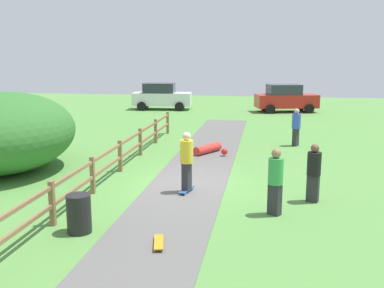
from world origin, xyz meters
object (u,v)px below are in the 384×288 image
skateboard_loose (159,242)px  bystander_green (275,179)px  trash_bin (79,214)px  parked_car_red (286,98)px  skater_riding (187,159)px  parked_car_white (161,96)px  skater_fallen (209,149)px  bush_large (3,132)px  bystander_blue (296,125)px  bystander_black (314,170)px

skateboard_loose → bystander_green: bearing=43.8°
trash_bin → parked_car_red: 23.56m
skater_riding → bystander_green: size_ratio=1.04×
parked_car_white → skateboard_loose: bearing=-77.0°
skater_riding → skater_fallen: (-0.02, 5.36, -0.82)m
bush_large → skater_riding: 6.81m
trash_bin → skateboard_loose: 2.06m
skater_fallen → bystander_green: bystander_green is taller
skater_riding → trash_bin: bearing=-119.4°
skater_fallen → skater_riding: bearing=-89.8°
trash_bin → bystander_blue: size_ratio=0.54×
bystander_black → parked_car_white: size_ratio=0.38×
skateboard_loose → bystander_blue: bearing=72.9°
bush_large → bystander_green: bearing=-17.4°
parked_car_red → bystander_blue: bearing=-89.9°
trash_bin → bystander_black: (5.50, 3.14, 0.45)m
skateboard_loose → bystander_black: (3.52, 3.58, 0.81)m
bush_large → bystander_blue: size_ratio=3.37×
bystander_black → trash_bin: bearing=-150.3°
bystander_green → skater_riding: bearing=149.9°
bystander_blue → parked_car_red: parked_car_red is taller
skater_fallen → skateboard_loose: bearing=-89.5°
bush_large → trash_bin: (4.74, -4.79, -0.93)m
skater_fallen → parked_car_red: bearing=75.9°
skater_riding → skateboard_loose: 3.95m
skater_riding → bystander_blue: bearing=64.8°
skater_riding → skater_fallen: bearing=90.2°
skater_riding → parked_car_red: 19.85m
bush_large → trash_bin: 6.81m
skater_riding → bystander_green: 2.93m
skateboard_loose → bystander_black: 5.09m
skater_fallen → bystander_black: size_ratio=0.88×
skater_fallen → skateboard_loose: size_ratio=1.75×
parked_car_white → bystander_black: bearing=-65.8°
skateboard_loose → trash_bin: bearing=167.3°
bystander_black → parked_car_white: 21.70m
skater_riding → skater_fallen: skater_riding is taller
bystander_blue → parked_car_red: 11.95m
skateboard_loose → bystander_green: 3.53m
trash_bin → skateboard_loose: bearing=-12.7°
trash_bin → bystander_black: 6.35m
bystander_green → parked_car_white: bearing=110.5°
trash_bin → skater_fallen: (1.89, 8.75, -0.25)m
bystander_black → skater_riding: bearing=176.0°
bystander_blue → bystander_black: size_ratio=1.02×
skater_fallen → parked_car_red: parked_car_red is taller
skateboard_loose → bystander_blue: 11.97m
parked_car_red → skater_fallen: bearing=-104.1°
bystander_green → parked_car_red: 21.02m
bush_large → bystander_black: bearing=-9.2°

